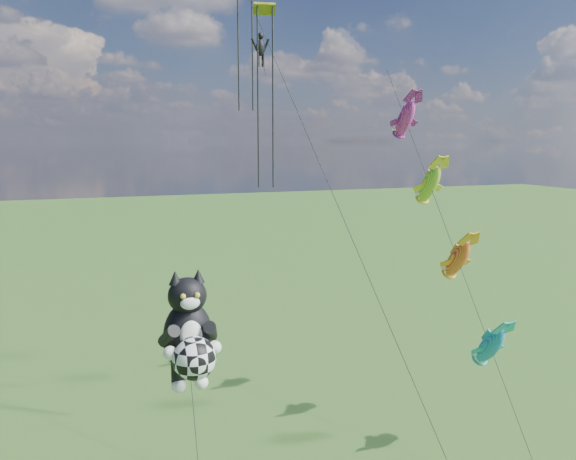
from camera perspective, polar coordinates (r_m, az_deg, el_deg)
name	(u,v)px	position (r m, az deg, el deg)	size (l,w,h in m)	color
cat_kite_rig	(190,335)	(23.14, -9.96, -10.51)	(2.30, 4.00, 10.61)	brown
fish_windsock_rig	(443,221)	(31.78, 15.50, 0.87)	(1.22, 15.97, 20.21)	brown
parafoil_rig	(264,52)	(28.69, -2.47, 17.61)	(5.07, 17.01, 24.92)	brown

